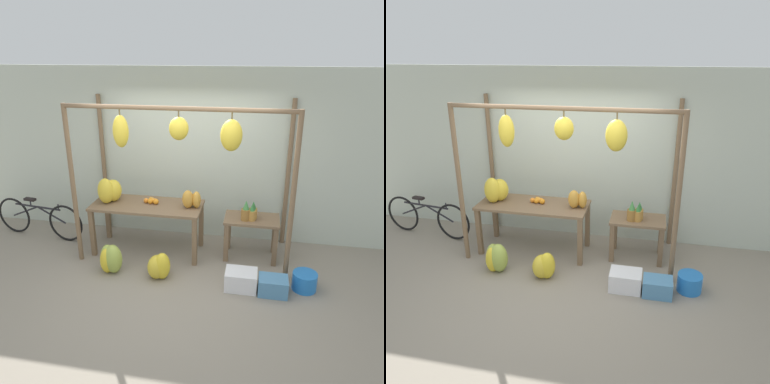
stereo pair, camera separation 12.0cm
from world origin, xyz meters
TOP-DOWN VIEW (x-y plane):
  - ground_plane at (0.00, 0.00)m, footprint 20.00×20.00m
  - shop_wall_back at (0.00, 1.61)m, footprint 8.00×0.08m
  - stall_awning at (0.06, 0.62)m, footprint 3.13×1.27m
  - display_table_main at (-0.58, 0.86)m, footprint 1.70×0.71m
  - display_table_side at (1.02, 0.96)m, footprint 0.82×0.50m
  - banana_pile_on_table at (-1.17, 0.89)m, footprint 0.40×0.48m
  - orange_pile at (-0.51, 0.92)m, footprint 0.25×0.14m
  - pineapple_cluster at (0.99, 0.91)m, footprint 0.23×0.21m
  - banana_pile_ground_left at (-0.95, 0.16)m, footprint 0.42×0.37m
  - banana_pile_ground_right at (-0.22, 0.17)m, footprint 0.43×0.47m
  - fruit_crate_white at (0.93, 0.10)m, footprint 0.42×0.31m
  - blue_bucket at (1.77, 0.23)m, footprint 0.33×0.33m
  - parked_bicycle at (-2.55, 0.99)m, footprint 1.68×0.25m
  - papaya_pile at (0.11, 0.86)m, footprint 0.31×0.23m
  - fruit_crate_purple at (1.36, 0.05)m, footprint 0.38×0.28m

SIDE VIEW (x-z plane):
  - ground_plane at x=0.00m, z-range 0.00..0.00m
  - fruit_crate_purple at x=1.36m, z-range 0.00..0.23m
  - blue_bucket at x=1.77m, z-range 0.00..0.24m
  - fruit_crate_white at x=0.93m, z-range 0.00..0.26m
  - banana_pile_ground_right at x=-0.22m, z-range -0.03..0.37m
  - banana_pile_ground_left at x=-0.95m, z-range -0.01..0.43m
  - parked_bicycle at x=-2.55m, z-range -0.01..0.68m
  - display_table_side at x=1.02m, z-range 0.17..0.82m
  - display_table_main at x=-0.58m, z-range 0.28..1.08m
  - pineapple_cluster at x=0.99m, z-range 0.62..0.93m
  - orange_pile at x=-0.51m, z-range 0.80..0.89m
  - papaya_pile at x=0.11m, z-range 0.79..1.07m
  - banana_pile_on_table at x=-1.17m, z-range 0.78..1.18m
  - shop_wall_back at x=0.00m, z-range 0.00..2.80m
  - stall_awning at x=0.06m, z-range 0.55..2.92m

